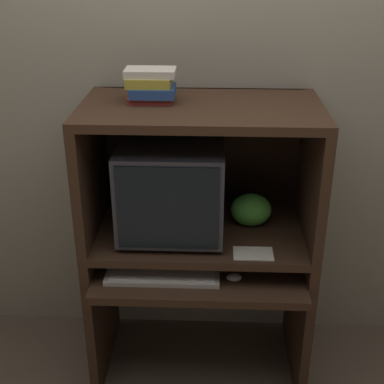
{
  "coord_description": "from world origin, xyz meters",
  "views": [
    {
      "loc": [
        0.05,
        -1.8,
        1.91
      ],
      "look_at": [
        -0.04,
        0.27,
        0.93
      ],
      "focal_mm": 50.0,
      "sensor_mm": 36.0,
      "label": 1
    }
  ],
  "objects_px": {
    "crt_monitor": "(172,186)",
    "keyboard": "(163,275)",
    "mouse": "(234,277)",
    "book_stack": "(151,85)",
    "snack_bag": "(251,210)"
  },
  "relations": [
    {
      "from": "book_stack",
      "to": "mouse",
      "type": "bearing_deg",
      "value": -34.73
    },
    {
      "from": "keyboard",
      "to": "mouse",
      "type": "relative_size",
      "value": 7.48
    },
    {
      "from": "mouse",
      "to": "snack_bag",
      "type": "xyz_separation_m",
      "value": [
        0.08,
        0.26,
        0.19
      ]
    },
    {
      "from": "mouse",
      "to": "snack_bag",
      "type": "height_order",
      "value": "snack_bag"
    },
    {
      "from": "mouse",
      "to": "keyboard",
      "type": "bearing_deg",
      "value": 178.0
    },
    {
      "from": "mouse",
      "to": "book_stack",
      "type": "xyz_separation_m",
      "value": [
        -0.35,
        0.24,
        0.75
      ]
    },
    {
      "from": "crt_monitor",
      "to": "book_stack",
      "type": "height_order",
      "value": "book_stack"
    },
    {
      "from": "crt_monitor",
      "to": "mouse",
      "type": "distance_m",
      "value": 0.47
    },
    {
      "from": "crt_monitor",
      "to": "keyboard",
      "type": "distance_m",
      "value": 0.38
    },
    {
      "from": "crt_monitor",
      "to": "snack_bag",
      "type": "relative_size",
      "value": 2.52
    },
    {
      "from": "mouse",
      "to": "snack_bag",
      "type": "distance_m",
      "value": 0.33
    },
    {
      "from": "crt_monitor",
      "to": "keyboard",
      "type": "bearing_deg",
      "value": -98.8
    },
    {
      "from": "keyboard",
      "to": "book_stack",
      "type": "bearing_deg",
      "value": 102.39
    },
    {
      "from": "crt_monitor",
      "to": "book_stack",
      "type": "distance_m",
      "value": 0.43
    },
    {
      "from": "crt_monitor",
      "to": "snack_bag",
      "type": "xyz_separation_m",
      "value": [
        0.35,
        0.06,
        -0.14
      ]
    }
  ]
}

